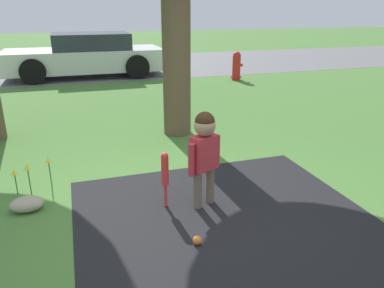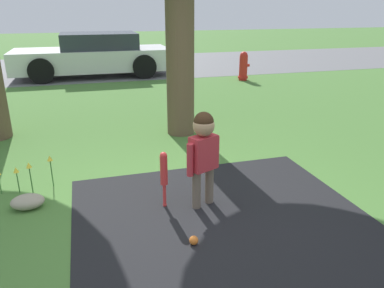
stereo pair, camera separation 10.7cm
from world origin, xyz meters
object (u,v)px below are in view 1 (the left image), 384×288
sports_ball (197,240)px  parked_car (86,56)px  child (205,146)px  baseball_bat (165,172)px  fire_hydrant (236,66)px

sports_ball → parked_car: (-0.40, 9.01, 0.56)m
child → sports_ball: child is taller
child → parked_car: size_ratio=0.22×
sports_ball → parked_car: parked_car is taller
parked_car → baseball_bat: bearing=92.1°
child → fire_hydrant: (3.26, 6.44, -0.26)m
baseball_bat → parked_car: bearing=92.1°
fire_hydrant → parked_car: parked_car is taller
baseball_bat → fire_hydrant: fire_hydrant is taller
child → parked_car: 8.40m
child → sports_ball: bearing=-137.7°
child → parked_car: parked_car is taller
sports_ball → parked_car: bearing=92.5°
child → fire_hydrant: child is taller
sports_ball → parked_car: 9.03m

